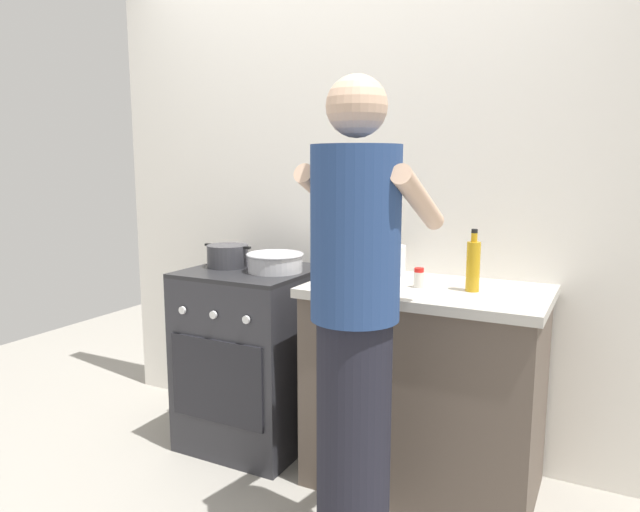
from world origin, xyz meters
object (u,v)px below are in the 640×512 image
object	(u,v)px
mixing_bowl	(275,261)
spice_bottle	(419,278)
oil_bottle	(473,265)
person	(355,330)
utensil_crock	(395,253)
pot	(228,256)
stove_range	(253,356)

from	to	relation	value
mixing_bowl	spice_bottle	bearing A→B (deg)	-2.21
oil_bottle	person	bearing A→B (deg)	-112.72
utensil_crock	person	size ratio (longest dim) A/B	0.20
pot	oil_bottle	bearing A→B (deg)	0.22
person	stove_range	bearing A→B (deg)	144.03
pot	oil_bottle	distance (m)	1.23
pot	person	xyz separation A→B (m)	(0.97, -0.60, -0.10)
stove_range	mixing_bowl	world-z (taller)	mixing_bowl
spice_bottle	person	world-z (taller)	person
mixing_bowl	utensil_crock	xyz separation A→B (m)	(0.54, 0.19, 0.05)
oil_bottle	stove_range	bearing A→B (deg)	-179.81
oil_bottle	person	xyz separation A→B (m)	(-0.25, -0.61, -0.15)
stove_range	spice_bottle	xyz separation A→B (m)	(0.87, -0.03, 0.49)
pot	spice_bottle	distance (m)	1.01
stove_range	oil_bottle	distance (m)	1.22
mixing_bowl	oil_bottle	bearing A→B (deg)	0.20
utensil_crock	spice_bottle	xyz separation A→B (m)	(0.19, -0.22, -0.06)
person	utensil_crock	bearing A→B (deg)	100.61
stove_range	pot	distance (m)	0.53
stove_range	pot	bearing A→B (deg)	-179.57
mixing_bowl	utensil_crock	distance (m)	0.58
utensil_crock	spice_bottle	bearing A→B (deg)	-49.87
stove_range	oil_bottle	bearing A→B (deg)	0.19
spice_bottle	oil_bottle	bearing A→B (deg)	8.26
pot	utensil_crock	size ratio (longest dim) A/B	0.82
spice_bottle	person	distance (m)	0.58
mixing_bowl	person	world-z (taller)	person
stove_range	utensil_crock	bearing A→B (deg)	15.82
mixing_bowl	utensil_crock	bearing A→B (deg)	19.59
person	pot	bearing A→B (deg)	148.19
pot	mixing_bowl	distance (m)	0.28
pot	mixing_bowl	world-z (taller)	pot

